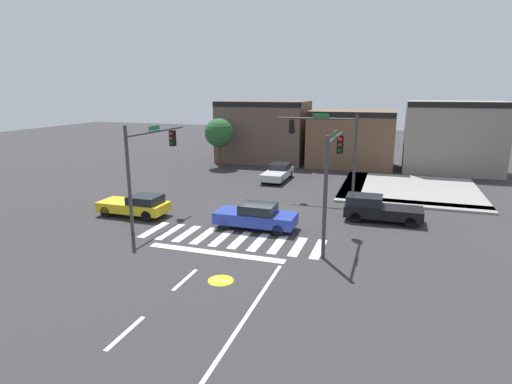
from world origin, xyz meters
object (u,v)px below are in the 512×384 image
Objects in this scene: traffic_signal_southeast at (333,166)px; car_blue at (256,216)px; car_black at (378,209)px; traffic_signal_northeast at (327,140)px; traffic_signal_southwest at (150,155)px; car_yellow at (136,205)px; roadside_tree at (219,133)px; car_silver at (278,172)px.

car_blue is (-4.19, 1.01, -3.19)m from traffic_signal_southeast.
traffic_signal_southeast is 1.28× the size of car_black.
traffic_signal_northeast reaches higher than traffic_signal_southeast.
traffic_signal_southwest is at bearing 7.58° from car_blue.
traffic_signal_southeast reaches higher than car_blue.
traffic_signal_northeast reaches higher than car_blue.
traffic_signal_southeast is 1.26× the size of car_blue.
traffic_signal_southwest reaches higher than car_blue.
car_yellow is 16.86m from roadside_tree.
car_black is at bearing 133.34° from traffic_signal_northeast.
car_yellow is 14.38m from car_black.
roadside_tree is at bearing 10.78° from traffic_signal_southwest.
traffic_signal_southeast is at bearing -52.62° from roadside_tree.
car_blue is (5.92, 0.79, -3.23)m from traffic_signal_southwest.
roadside_tree is at bearing -84.48° from car_yellow.
traffic_signal_northeast is 8.70m from car_blue.
car_yellow is (-10.16, -7.59, -3.47)m from traffic_signal_northeast.
car_yellow is (-1.70, 0.77, -3.26)m from traffic_signal_southwest.
car_yellow is at bearing 0.13° from car_blue.
traffic_signal_southwest is at bearing 44.66° from traffic_signal_northeast.
car_black is (8.53, -9.06, 0.06)m from car_silver.
car_blue is 7.25m from car_black.
traffic_signal_northeast reaches higher than car_black.
roadside_tree is at bearing 37.38° from traffic_signal_southeast.
roadside_tree reaches higher than car_yellow.
car_silver is at bearing 133.29° from car_black.
traffic_signal_southwest is at bearing -15.37° from car_silver.
car_yellow is at bearing 85.20° from traffic_signal_southeast.
traffic_signal_northeast reaches higher than car_silver.
roadside_tree is (-3.30, 17.34, -0.57)m from traffic_signal_southwest.
traffic_signal_northeast is at bearing -143.24° from car_yellow.
traffic_signal_southeast is 5.36m from car_blue.
roadside_tree is (-11.77, 8.98, -0.78)m from traffic_signal_northeast.
car_silver is 1.04× the size of car_black.
car_silver is at bearing -29.16° from roadside_tree.
traffic_signal_southeast is at bearing 100.86° from traffic_signal_northeast.
roadside_tree reaches higher than car_silver.
car_blue is (-2.54, -7.57, -3.44)m from traffic_signal_northeast.
traffic_signal_northeast is 8.74m from traffic_signal_southeast.
traffic_signal_northeast is 0.98× the size of traffic_signal_southwest.
traffic_signal_southwest is 1.44× the size of car_yellow.
car_black is at bearing 43.29° from car_silver.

